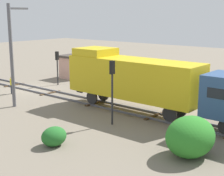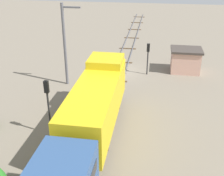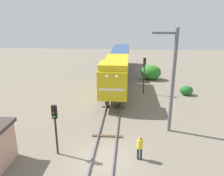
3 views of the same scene
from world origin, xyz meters
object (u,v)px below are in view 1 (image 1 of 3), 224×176
at_px(locomotive, 131,77).
at_px(worker_near_track, 12,83).
at_px(catenary_mast, 12,53).
at_px(relay_hut, 76,66).
at_px(traffic_signal_mid, 112,81).
at_px(traffic_signal_near, 57,62).

relative_size(locomotive, worker_near_track, 6.82).
bearing_deg(catenary_mast, locomotive, 120.89).
distance_m(locomotive, relay_hut, 15.76).
xyz_separation_m(traffic_signal_mid, relay_hut, (-10.90, -14.76, -1.69)).
height_order(locomotive, traffic_signal_near, locomotive).
height_order(locomotive, traffic_signal_mid, locomotive).
relative_size(locomotive, traffic_signal_mid, 2.61).
bearing_deg(catenary_mast, worker_near_track, -121.72).
bearing_deg(traffic_signal_mid, locomotive, -164.14).
height_order(traffic_signal_mid, worker_near_track, traffic_signal_mid).
bearing_deg(catenary_mast, relay_hut, -156.01).
bearing_deg(worker_near_track, traffic_signal_near, -172.22).
bearing_deg(catenary_mast, traffic_signal_mid, 99.48).
distance_m(traffic_signal_mid, worker_near_track, 13.53).
bearing_deg(locomotive, relay_hut, -118.53).
bearing_deg(locomotive, traffic_signal_mid, 15.86).
distance_m(locomotive, worker_near_track, 12.72).
bearing_deg(worker_near_track, relay_hut, -162.58).
bearing_deg(locomotive, worker_near_track, -79.02).
relative_size(traffic_signal_mid, relay_hut, 1.27).
xyz_separation_m(catenary_mast, relay_hut, (-12.44, -5.54, -3.02)).
bearing_deg(traffic_signal_near, relay_hut, -159.97).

